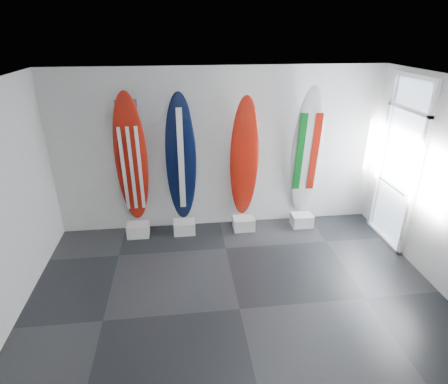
{
  "coord_description": "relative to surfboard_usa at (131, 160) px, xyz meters",
  "views": [
    {
      "loc": [
        -0.7,
        -3.93,
        3.6
      ],
      "look_at": [
        -0.05,
        1.4,
        1.16
      ],
      "focal_mm": 29.47,
      "sensor_mm": 36.0,
      "label": 1
    }
  ],
  "objects": [
    {
      "name": "floor",
      "position": [
        1.57,
        -2.28,
        -1.46
      ],
      "size": [
        6.0,
        6.0,
        0.0
      ],
      "primitive_type": "plane",
      "color": "black",
      "rests_on": "ground"
    },
    {
      "name": "ceiling",
      "position": [
        1.57,
        -2.28,
        1.54
      ],
      "size": [
        6.0,
        6.0,
        0.0
      ],
      "primitive_type": "plane",
      "rotation": [
        3.14,
        0.0,
        0.0
      ],
      "color": "white",
      "rests_on": "wall_back"
    },
    {
      "name": "wall_back",
      "position": [
        1.57,
        0.22,
        0.04
      ],
      "size": [
        6.0,
        0.0,
        6.0
      ],
      "primitive_type": "plane",
      "rotation": [
        1.57,
        0.0,
        0.0
      ],
      "color": "silver",
      "rests_on": "ground"
    },
    {
      "name": "display_block_usa",
      "position": [
        0.0,
        -0.1,
        -1.34
      ],
      "size": [
        0.4,
        0.3,
        0.24
      ],
      "primitive_type": "cube",
      "color": "white",
      "rests_on": "floor"
    },
    {
      "name": "surfboard_usa",
      "position": [
        0.0,
        0.0,
        0.0
      ],
      "size": [
        0.58,
        0.43,
        2.45
      ],
      "primitive_type": "ellipsoid",
      "rotation": [
        0.13,
        0.0,
        0.08
      ],
      "color": "maroon",
      "rests_on": "display_block_usa"
    },
    {
      "name": "display_block_navy",
      "position": [
        0.86,
        -0.1,
        -1.34
      ],
      "size": [
        0.4,
        0.3,
        0.24
      ],
      "primitive_type": "cube",
      "color": "white",
      "rests_on": "floor"
    },
    {
      "name": "surfboard_navy",
      "position": [
        0.86,
        0.0,
        -0.02
      ],
      "size": [
        0.55,
        0.23,
        2.39
      ],
      "primitive_type": "ellipsoid",
      "rotation": [
        0.05,
        0.0,
        0.05
      ],
      "color": "black",
      "rests_on": "display_block_navy"
    },
    {
      "name": "display_block_swiss",
      "position": [
        2.0,
        -0.1,
        -1.34
      ],
      "size": [
        0.4,
        0.3,
        0.24
      ],
      "primitive_type": "cube",
      "color": "white",
      "rests_on": "floor"
    },
    {
      "name": "surfboard_swiss",
      "position": [
        2.0,
        0.0,
        -0.06
      ],
      "size": [
        0.53,
        0.27,
        2.32
      ],
      "primitive_type": "ellipsoid",
      "rotation": [
        0.08,
        0.0,
        0.02
      ],
      "color": "maroon",
      "rests_on": "display_block_swiss"
    },
    {
      "name": "display_block_italy",
      "position": [
        3.15,
        -0.1,
        -1.34
      ],
      "size": [
        0.4,
        0.3,
        0.24
      ],
      "primitive_type": "cube",
      "color": "white",
      "rests_on": "floor"
    },
    {
      "name": "surfboard_italy",
      "position": [
        3.15,
        0.0,
        0.02
      ],
      "size": [
        0.6,
        0.45,
        2.48
      ],
      "primitive_type": "ellipsoid",
      "rotation": [
        0.13,
        0.0,
        -0.09
      ],
      "color": "silver",
      "rests_on": "display_block_italy"
    },
    {
      "name": "wall_outlet",
      "position": [
        -0.88,
        0.2,
        -1.11
      ],
      "size": [
        0.09,
        0.02,
        0.13
      ],
      "primitive_type": "cube",
      "color": "silver",
      "rests_on": "wall_back"
    },
    {
      "name": "glass_door",
      "position": [
        4.54,
        -0.73,
        -0.03
      ],
      "size": [
        0.12,
        1.16,
        2.85
      ],
      "primitive_type": null,
      "color": "white",
      "rests_on": "floor"
    }
  ]
}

